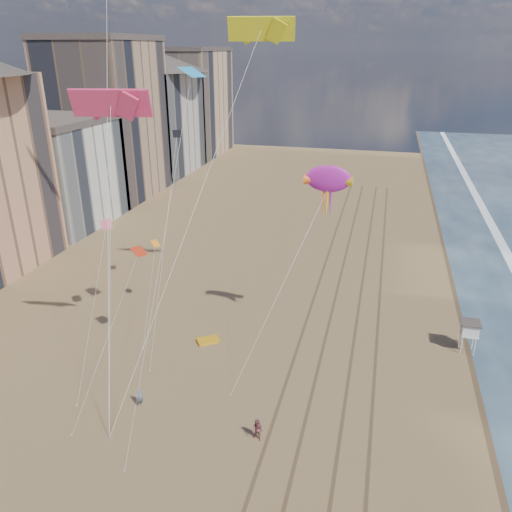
% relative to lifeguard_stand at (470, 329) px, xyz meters
% --- Properties ---
extents(wet_sand, '(260.00, 260.00, 0.00)m').
position_rel_lifeguard_stand_xyz_m(wet_sand, '(4.48, 9.83, -2.46)').
color(wet_sand, '#42301E').
rests_on(wet_sand, ground).
extents(tracks, '(7.68, 120.00, 0.01)m').
position_rel_lifeguard_stand_xyz_m(tracks, '(-11.97, -0.17, -2.45)').
color(tracks, brown).
rests_on(tracks, ground).
extents(buildings, '(34.72, 131.35, 29.00)m').
position_rel_lifeguard_stand_xyz_m(buildings, '(-60.26, 35.42, 11.09)').
color(buildings, '#C6B284').
rests_on(buildings, ground).
extents(lifeguard_stand, '(1.77, 1.77, 3.19)m').
position_rel_lifeguard_stand_xyz_m(lifeguard_stand, '(0.00, 0.00, 0.00)').
color(lifeguard_stand, white).
rests_on(lifeguard_stand, ground).
extents(grounded_kite, '(2.52, 2.35, 0.24)m').
position_rel_lifeguard_stand_xyz_m(grounded_kite, '(-24.52, -4.64, -2.34)').
color(grounded_kite, orange).
rests_on(grounded_kite, ground).
extents(show_kite, '(5.17, 4.98, 19.65)m').
position_rel_lifeguard_stand_xyz_m(show_kite, '(-13.75, -3.02, 14.20)').
color(show_kite, '#AC1A98').
rests_on(show_kite, ground).
extents(kite_flyer_a, '(0.67, 0.67, 1.57)m').
position_rel_lifeguard_stand_xyz_m(kite_flyer_a, '(-26.61, -15.03, -1.67)').
color(kite_flyer_a, slate).
rests_on(kite_flyer_a, ground).
extents(kite_flyer_b, '(1.06, 0.93, 1.81)m').
position_rel_lifeguard_stand_xyz_m(kite_flyer_b, '(-16.43, -16.38, -1.55)').
color(kite_flyer_b, brown).
rests_on(kite_flyer_b, ground).
extents(parafoils, '(16.56, 16.85, 17.53)m').
position_rel_lifeguard_stand_xyz_m(parafoils, '(-26.07, -4.82, 27.62)').
color(parafoils, black).
rests_on(parafoils, ground).
extents(small_kites, '(12.87, 11.62, 17.64)m').
position_rel_lifeguard_stand_xyz_m(small_kites, '(-27.69, -7.05, 14.57)').
color(small_kites, '#2797D0').
rests_on(small_kites, ground).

